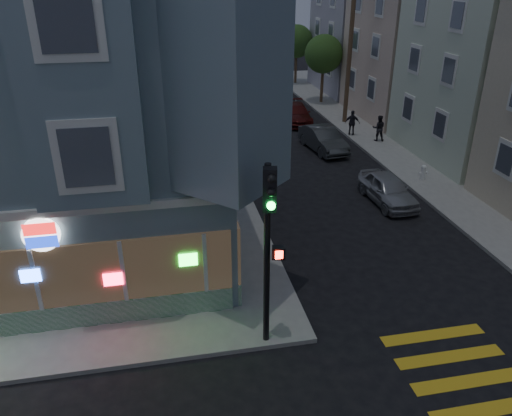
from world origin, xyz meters
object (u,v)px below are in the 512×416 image
object	(u,v)px
street_tree_near	(324,54)
parked_car_c	(296,114)
fire_hydrant	(423,172)
parked_car_b	(323,139)
parked_car_a	(388,189)
utility_pole	(350,54)
street_tree_far	(297,41)
parked_car_d	(280,98)
pedestrian_b	(352,123)
traffic_signal	(269,229)
pedestrian_a	(379,128)

from	to	relation	value
street_tree_near	parked_car_c	bearing A→B (deg)	-124.54
parked_car_c	fire_hydrant	distance (m)	12.55
parked_car_b	parked_car_a	bearing A→B (deg)	-92.81
utility_pole	parked_car_b	bearing A→B (deg)	-122.14
street_tree_far	utility_pole	bearing A→B (deg)	-90.82
parked_car_d	parked_car_c	bearing A→B (deg)	-91.82
pedestrian_b	parked_car_d	distance (m)	9.60
utility_pole	traffic_signal	world-z (taller)	utility_pole
utility_pole	pedestrian_b	xyz separation A→B (m)	(-0.70, -3.18, -3.84)
utility_pole	parked_car_b	xyz separation A→B (m)	(-3.40, -5.41, -4.08)
pedestrian_a	parked_car_d	bearing A→B (deg)	-53.60
pedestrian_a	parked_car_c	bearing A→B (deg)	-38.26
utility_pole	pedestrian_a	distance (m)	6.05
parked_car_d	fire_hydrant	xyz separation A→B (m)	(3.34, -17.28, -0.04)
fire_hydrant	traffic_signal	bearing A→B (deg)	-134.68
parked_car_c	street_tree_near	bearing A→B (deg)	61.64
street_tree_far	parked_car_d	bearing A→B (deg)	-113.68
pedestrian_b	traffic_signal	xyz separation A→B (m)	(-9.75, -18.66, 2.87)
street_tree_near	parked_car_c	world-z (taller)	street_tree_near
pedestrian_a	traffic_signal	xyz separation A→B (m)	(-10.93, -17.18, 2.87)
street_tree_near	utility_pole	bearing A→B (deg)	-91.91
street_tree_near	pedestrian_b	distance (m)	9.69
parked_car_d	traffic_signal	bearing A→B (deg)	-105.62
parked_car_a	parked_car_d	distance (m)	19.25
pedestrian_b	parked_car_c	distance (m)	4.83
street_tree_near	traffic_signal	bearing A→B (deg)	-110.93
fire_hydrant	street_tree_far	bearing A→B (deg)	89.68
street_tree_far	fire_hydrant	world-z (taller)	street_tree_far
street_tree_near	parked_car_b	bearing A→B (deg)	-107.51
pedestrian_a	street_tree_far	bearing A→B (deg)	-72.09
pedestrian_b	fire_hydrant	size ratio (longest dim) A/B	2.04
street_tree_near	street_tree_far	size ratio (longest dim) A/B	1.00
street_tree_far	parked_car_c	bearing A→B (deg)	-105.07
pedestrian_a	parked_car_c	distance (m)	6.71
street_tree_near	parked_car_c	distance (m)	7.05
pedestrian_b	parked_car_b	bearing A→B (deg)	63.85
street_tree_near	parked_car_a	size ratio (longest dim) A/B	1.34
pedestrian_b	parked_car_d	bearing A→B (deg)	-50.13
pedestrian_b	street_tree_near	bearing A→B (deg)	-71.34
parked_car_b	fire_hydrant	xyz separation A→B (m)	(3.46, -5.80, -0.15)
pedestrian_b	parked_car_c	size ratio (longest dim) A/B	0.36
pedestrian_a	parked_car_b	world-z (taller)	pedestrian_a
parked_car_a	parked_car_c	distance (m)	14.05
parked_car_c	street_tree_far	bearing A→B (deg)	81.11
street_tree_far	pedestrian_a	distance (m)	18.89
parked_car_b	fire_hydrant	size ratio (longest dim) A/B	5.48
street_tree_near	traffic_signal	size ratio (longest dim) A/B	0.97
parked_car_d	street_tree_far	bearing A→B (deg)	65.10
pedestrian_a	fire_hydrant	xyz separation A→B (m)	(-0.42, -6.56, -0.39)
street_tree_far	fire_hydrant	size ratio (longest dim) A/B	6.69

